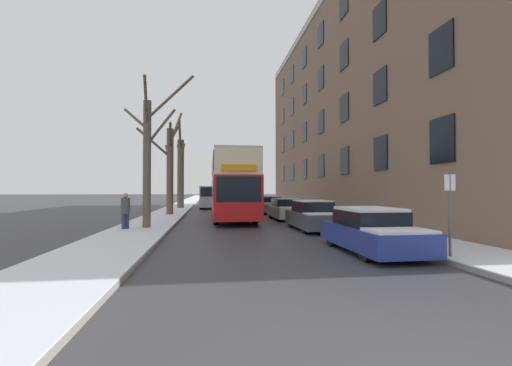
% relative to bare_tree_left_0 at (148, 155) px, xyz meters
% --- Properties ---
extents(sidewalk_left, '(2.83, 130.00, 0.16)m').
position_rel_bare_tree_left_0_xyz_m(sidewalk_left, '(-0.28, 39.29, -3.59)').
color(sidewalk_left, gray).
rests_on(sidewalk_left, ground).
extents(sidewalk_right, '(2.83, 130.00, 0.16)m').
position_rel_bare_tree_left_0_xyz_m(sidewalk_right, '(10.52, 39.29, -3.59)').
color(sidewalk_right, gray).
rests_on(sidewalk_right, ground).
extents(terrace_facade_right, '(9.10, 38.13, 17.74)m').
position_rel_bare_tree_left_0_xyz_m(terrace_facade_right, '(16.43, 9.39, 5.21)').
color(terrace_facade_right, '#7A604C').
rests_on(terrace_facade_right, ground).
extents(bare_tree_left_0, '(3.79, 4.23, 7.45)m').
position_rel_bare_tree_left_0_xyz_m(bare_tree_left_0, '(0.00, 0.00, 0.00)').
color(bare_tree_left_0, brown).
rests_on(bare_tree_left_0, ground).
extents(bare_tree_left_1, '(3.14, 3.65, 8.10)m').
position_rel_bare_tree_left_0_xyz_m(bare_tree_left_1, '(0.01, 9.14, 0.10)').
color(bare_tree_left_1, brown).
rests_on(bare_tree_left_1, ground).
extents(bare_tree_left_2, '(1.10, 3.98, 8.75)m').
position_rel_bare_tree_left_0_xyz_m(bare_tree_left_2, '(0.10, 18.23, 0.22)').
color(bare_tree_left_2, brown).
rests_on(bare_tree_left_2, ground).
extents(double_decker_bus, '(2.59, 10.07, 4.26)m').
position_rel_bare_tree_left_0_xyz_m(double_decker_bus, '(4.45, 5.26, -1.26)').
color(double_decker_bus, red).
rests_on(double_decker_bus, ground).
extents(parked_car_0, '(1.89, 4.37, 1.40)m').
position_rel_bare_tree_left_0_xyz_m(parked_car_0, '(8.02, -6.92, -3.01)').
color(parked_car_0, navy).
rests_on(parked_car_0, ground).
extents(parked_car_1, '(1.82, 4.33, 1.45)m').
position_rel_bare_tree_left_0_xyz_m(parked_car_1, '(8.02, -0.83, -2.99)').
color(parked_car_1, '#474C56').
rests_on(parked_car_1, ground).
extents(parked_car_2, '(1.74, 4.38, 1.41)m').
position_rel_bare_tree_left_0_xyz_m(parked_car_2, '(8.02, 5.23, -3.01)').
color(parked_car_2, silver).
rests_on(parked_car_2, ground).
extents(parked_car_3, '(1.83, 4.19, 1.45)m').
position_rel_bare_tree_left_0_xyz_m(parked_car_3, '(8.02, 11.50, -2.99)').
color(parked_car_3, slate).
rests_on(parked_car_3, ground).
extents(parked_car_4, '(1.88, 4.01, 1.42)m').
position_rel_bare_tree_left_0_xyz_m(parked_car_4, '(8.02, 17.55, -3.01)').
color(parked_car_4, slate).
rests_on(parked_car_4, ground).
extents(oncoming_van, '(1.90, 5.64, 2.34)m').
position_rel_bare_tree_left_0_xyz_m(oncoming_van, '(2.97, 19.73, -2.40)').
color(oncoming_van, '#9EA3AD').
rests_on(oncoming_van, ground).
extents(pedestrian_left_sidewalk, '(0.40, 0.40, 1.83)m').
position_rel_bare_tree_left_0_xyz_m(pedestrian_left_sidewalk, '(-0.90, -0.55, -2.66)').
color(pedestrian_left_sidewalk, navy).
rests_on(pedestrian_left_sidewalk, ground).
extents(street_sign_post, '(0.32, 0.07, 2.41)m').
position_rel_bare_tree_left_0_xyz_m(street_sign_post, '(9.41, -8.64, -2.28)').
color(street_sign_post, '#4C4F54').
rests_on(street_sign_post, ground).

